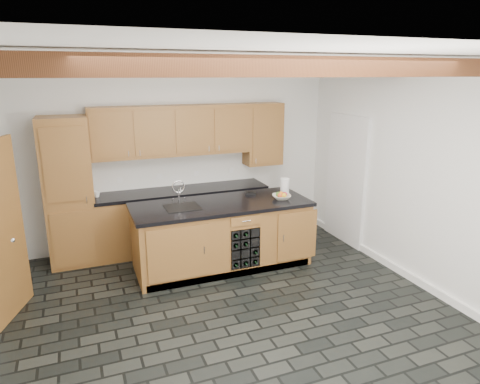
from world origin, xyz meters
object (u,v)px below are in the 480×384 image
object	(u,v)px
fruit_bowl	(282,197)
island	(223,235)
paper_towel	(285,186)
kitchen_scale	(251,193)

from	to	relation	value
fruit_bowl	island	bearing A→B (deg)	171.98
fruit_bowl	paper_towel	world-z (taller)	paper_towel
island	paper_towel	size ratio (longest dim) A/B	10.54
island	kitchen_scale	size ratio (longest dim) A/B	14.37
island	kitchen_scale	bearing A→B (deg)	27.32
kitchen_scale	fruit_bowl	size ratio (longest dim) A/B	0.66
kitchen_scale	paper_towel	distance (m)	0.51
kitchen_scale	paper_towel	bearing A→B (deg)	1.15
island	fruit_bowl	world-z (taller)	fruit_bowl
kitchen_scale	paper_towel	size ratio (longest dim) A/B	0.73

